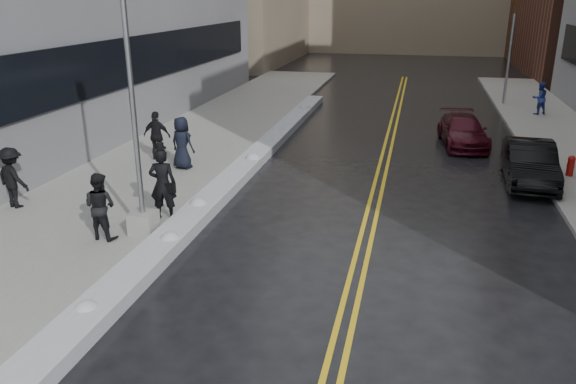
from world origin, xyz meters
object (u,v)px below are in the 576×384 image
Objects in this scene: pedestrian_d at (157,136)px; pedestrian_east at (540,98)px; fire_hydrant at (571,165)px; pedestrian_b at (100,206)px; car_black at (530,163)px; lamppost at (137,147)px; pedestrian_fedora at (163,184)px; car_maroon at (463,131)px; pedestrian_c at (182,143)px; pedestrian_e at (13,178)px; traffic_signal at (511,46)px.

pedestrian_d reaches higher than pedestrian_east.
pedestrian_east reaches higher than fire_hydrant.
fire_hydrant is 15.09m from pedestrian_d.
car_black is at bearing -138.76° from pedestrian_b.
car_black is (10.80, 7.27, -1.81)m from lamppost.
car_maroon is at bearing -140.66° from pedestrian_fedora.
pedestrian_c is 1.04× the size of pedestrian_e.
lamppost reaches higher than traffic_signal.
traffic_signal is 25.96m from pedestrian_b.
traffic_signal reaches higher than car_black.
traffic_signal is at bearing -131.29° from pedestrian_fedora.
pedestrian_east is (14.50, 13.36, -0.10)m from pedestrian_c.
pedestrian_d is at bearing -15.25° from pedestrian_c.
pedestrian_d is at bearing -90.67° from pedestrian_e.
pedestrian_b is 6.32m from pedestrian_c.
pedestrian_e is (-4.65, 0.96, -1.47)m from lamppost.
pedestrian_c is 1.02× the size of pedestrian_d.
pedestrian_e is at bearing -10.45° from pedestrian_fedora.
fire_hydrant is 0.40× the size of pedestrian_e.
traffic_signal reaches higher than pedestrian_c.
pedestrian_b is 16.00m from car_maroon.
pedestrian_c is at bearing 149.47° from pedestrian_d.
fire_hydrant is 15.72m from pedestrian_b.
pedestrian_b is 4.02m from pedestrian_e.
pedestrian_c is at bearing -106.46° from pedestrian_e.
car_maroon is at bearing -106.36° from traffic_signal.
lamppost is 24.98m from traffic_signal.
pedestrian_c is (-13.63, -2.21, 0.56)m from fire_hydrant.
pedestrian_e is 1.08× the size of pedestrian_east.
pedestrian_c reaches higher than car_maroon.
fire_hydrant is 1.68m from car_black.
lamppost is 13.15m from car_black.
pedestrian_b is 0.95× the size of pedestrian_d.
pedestrian_fedora is at bearing -150.50° from fire_hydrant.
pedestrian_e is at bearing -157.45° from fire_hydrant.
traffic_signal is 3.97m from pedestrian_east.
pedestrian_c is 5.86m from pedestrian_e.
pedestrian_east is 0.39× the size of car_maroon.
pedestrian_e reaches higher than pedestrian_b.
pedestrian_fedora is (-12.20, -6.90, 0.63)m from fire_hydrant.
car_black is (-2.37, -11.88, -0.28)m from pedestrian_east.
traffic_signal is at bearing 67.47° from car_maroon.
pedestrian_east is 12.12m from car_black.
traffic_signal is 3.27× the size of pedestrian_e.
pedestrian_e is (-3.74, 1.48, 0.03)m from pedestrian_b.
car_maroon is at bearing 53.71° from lamppost.
pedestrian_c is 0.44× the size of car_black.
traffic_signal is 3.21× the size of pedestrian_d.
lamppost is 4.47× the size of pedestrian_east.
pedestrian_e is (-1.93, -5.69, -0.02)m from pedestrian_d.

